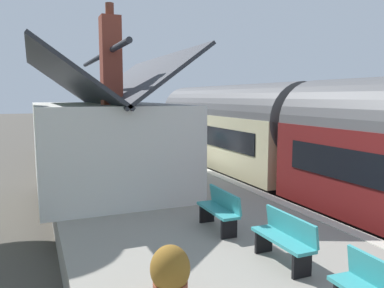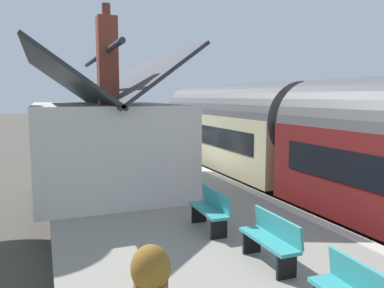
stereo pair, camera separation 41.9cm
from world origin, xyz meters
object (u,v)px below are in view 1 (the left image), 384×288
Objects in this scene: bench_mid_platform at (220,209)px; bench_by_lamp at (115,144)px; bench_near_building at (285,237)px; planter_under_sign at (173,154)px; station_building at (104,140)px; planter_bench_left at (124,144)px; planter_edge_near at (170,274)px.

bench_mid_platform and bench_by_lamp have the same top height.
bench_near_building reaches higher than planter_under_sign.
station_building reaches higher than bench_near_building.
planter_bench_left is 4.46m from planter_under_sign.
bench_by_lamp is 1.24m from planter_bench_left.
station_building is at bearing -3.48° from planter_edge_near.
planter_bench_left is at bearing 17.37° from planter_under_sign.
planter_edge_near is (-14.98, 2.24, -0.06)m from bench_by_lamp.
bench_mid_platform is 3.19m from planter_edge_near.
station_building reaches higher than bench_mid_platform.
bench_near_building is 11.45m from planter_under_sign.
planter_bench_left is 16.25m from planter_edge_near.
station_building reaches higher than planter_bench_left.
bench_mid_platform is 1.77× the size of planter_under_sign.
planter_under_sign is at bearing -20.10° from planter_edge_near.
planter_under_sign is (-4.25, -1.33, -0.04)m from planter_bench_left.
station_building is 5.64× the size of bench_near_building.
planter_bench_left is at bearing -17.41° from station_building.
bench_by_lamp reaches higher than planter_bench_left.
planter_edge_near is at bearing 171.48° from bench_by_lamp.
planter_under_sign is at bearing -13.68° from bench_mid_platform.
bench_by_lamp is 1.00× the size of bench_near_building.
planter_edge_near is (-8.11, 0.49, -1.07)m from station_building.
planter_bench_left is (13.52, -0.92, -0.16)m from bench_mid_platform.
bench_mid_platform is at bearing 166.32° from planter_under_sign.
bench_near_building is 15.55m from planter_bench_left.
station_building reaches higher than planter_edge_near.
bench_by_lamp and bench_near_building have the same top height.
bench_mid_platform is at bearing 7.38° from bench_near_building.
planter_under_sign is (3.62, -3.80, -1.22)m from station_building.
planter_bench_left is at bearing -2.45° from bench_near_building.
bench_near_building is 1.77× the size of planter_under_sign.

